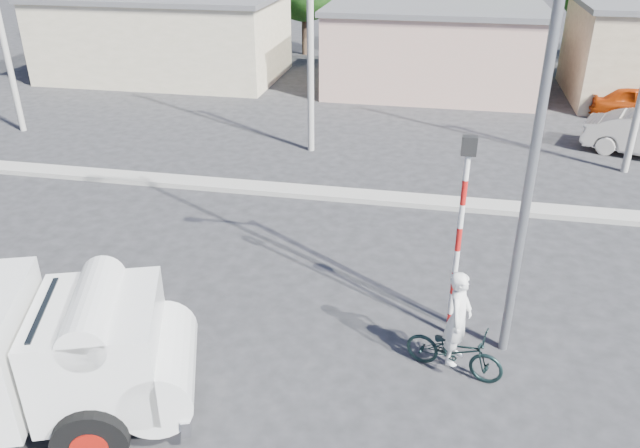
% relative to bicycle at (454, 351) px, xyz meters
% --- Properties ---
extents(ground_plane, '(120.00, 120.00, 0.00)m').
position_rel_bicycle_xyz_m(ground_plane, '(-3.29, -0.26, -0.50)').
color(ground_plane, '#272729').
rests_on(ground_plane, ground).
extents(median, '(40.00, 0.80, 0.16)m').
position_rel_bicycle_xyz_m(median, '(-3.29, 7.74, -0.42)').
color(median, '#99968E').
rests_on(median, ground).
extents(bicycle, '(2.01, 1.18, 1.00)m').
position_rel_bicycle_xyz_m(bicycle, '(0.00, 0.00, 0.00)').
color(bicycle, black).
rests_on(bicycle, ground).
extents(cyclist, '(0.64, 0.80, 1.91)m').
position_rel_bicycle_xyz_m(cyclist, '(-0.00, 0.00, 0.46)').
color(cyclist, white).
rests_on(cyclist, ground).
extents(traffic_pole, '(0.28, 0.18, 4.36)m').
position_rel_bicycle_xyz_m(traffic_pole, '(-0.09, 1.24, 2.10)').
color(traffic_pole, red).
rests_on(traffic_pole, ground).
extents(streetlight, '(2.34, 0.22, 9.00)m').
position_rel_bicycle_xyz_m(streetlight, '(0.85, 0.94, 4.46)').
color(streetlight, slate).
rests_on(streetlight, ground).
extents(building_row, '(37.80, 7.30, 4.44)m').
position_rel_bicycle_xyz_m(building_row, '(-2.19, 21.74, 1.64)').
color(building_row, '#C3B994').
rests_on(building_row, ground).
extents(utility_poles, '(35.40, 0.24, 8.00)m').
position_rel_bicycle_xyz_m(utility_poles, '(-0.04, 11.74, 3.57)').
color(utility_poles, '#99968E').
rests_on(utility_poles, ground).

